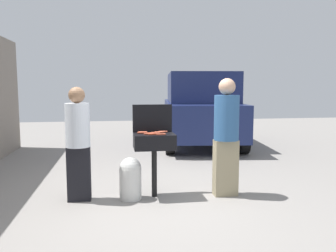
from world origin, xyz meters
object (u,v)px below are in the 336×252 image
bbq_grill (154,144)px  hot_dog_5 (148,134)px  propane_tank (130,177)px  hot_dog_1 (155,133)px  hot_dog_0 (159,132)px  person_right (226,133)px  parked_minivan (200,109)px  hot_dog_2 (150,133)px  person_left (78,140)px  hot_dog_3 (163,132)px  hot_dog_4 (161,134)px  hot_dog_6 (153,134)px  hot_dog_7 (143,132)px  hot_dog_8 (142,133)px

bbq_grill → hot_dog_5: bearing=-135.9°
hot_dog_5 → propane_tank: hot_dog_5 is taller
hot_dog_1 → propane_tank: 0.74m
hot_dog_0 → hot_dog_5: 0.23m
hot_dog_0 → person_right: (0.98, -0.17, -0.01)m
propane_tank → parked_minivan: size_ratio=0.13×
hot_dog_2 → parked_minivan: parked_minivan is taller
hot_dog_5 → parked_minivan: size_ratio=0.03×
hot_dog_1 → parked_minivan: parked_minivan is taller
person_right → parked_minivan: 4.66m
hot_dog_5 → person_right: person_right is taller
person_left → person_right: bearing=-17.6°
hot_dog_3 → hot_dog_0: bearing=-140.8°
hot_dog_0 → hot_dog_4: bearing=-90.7°
hot_dog_3 → hot_dog_6: same height
hot_dog_4 → person_left: size_ratio=0.08×
hot_dog_4 → hot_dog_7: bearing=130.5°
hot_dog_3 → propane_tank: size_ratio=0.21×
hot_dog_5 → person_left: size_ratio=0.08×
hot_dog_6 → hot_dog_7: 0.27m
propane_tank → person_left: 0.93m
hot_dog_5 → hot_dog_8: (-0.09, 0.14, 0.00)m
hot_dog_4 → parked_minivan: bearing=69.1°
hot_dog_4 → parked_minivan: size_ratio=0.03×
hot_dog_4 → person_left: bearing=172.1°
hot_dog_6 → propane_tank: size_ratio=0.21×
hot_dog_1 → parked_minivan: 4.84m
hot_dog_0 → hot_dog_3: 0.08m
hot_dog_2 → hot_dog_8: 0.14m
hot_dog_3 → parked_minivan: size_ratio=0.03×
propane_tank → hot_dog_7: bearing=41.4°
bbq_grill → hot_dog_3: hot_dog_3 is taller
hot_dog_0 → hot_dog_5: (-0.17, -0.15, 0.00)m
bbq_grill → hot_dog_8: hot_dog_8 is taller
hot_dog_7 → parked_minivan: size_ratio=0.03×
hot_dog_8 → person_left: person_left is taller
bbq_grill → hot_dog_0: bearing=36.9°
hot_dog_4 → bbq_grill: bearing=116.5°
hot_dog_4 → hot_dog_5: bearing=157.2°
hot_dog_1 → person_left: bearing=-179.5°
hot_dog_0 → propane_tank: bearing=-164.3°
hot_dog_0 → hot_dog_7: size_ratio=1.00×
bbq_grill → propane_tank: bbq_grill is taller
hot_dog_2 → hot_dog_8: same height
bbq_grill → hot_dog_5: (-0.09, -0.09, 0.16)m
hot_dog_3 → person_right: person_right is taller
hot_dog_0 → hot_dog_4: (-0.00, -0.22, 0.00)m
person_right → hot_dog_1: bearing=-3.7°
hot_dog_7 → person_right: 1.24m
hot_dog_5 → person_right: 1.16m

